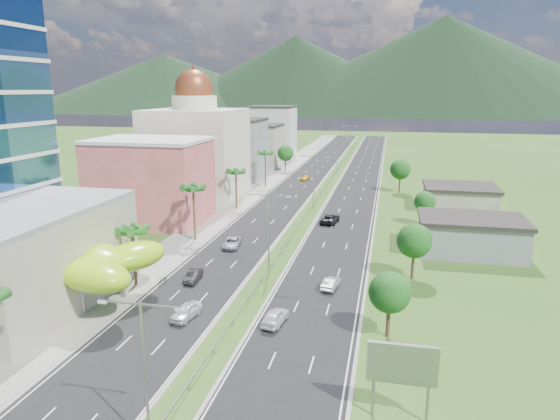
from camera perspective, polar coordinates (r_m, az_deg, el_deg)
The scene contains 37 objects.
ground at distance 59.67m, azimuth -3.59°, elevation -10.48°, with size 500.00×500.00×0.00m, color #2D5119.
road_left at distance 146.13m, azimuth 3.30°, elevation 4.03°, with size 11.00×260.00×0.04m, color black.
road_right at distance 144.55m, azimuth 9.20°, elevation 3.77°, with size 11.00×260.00×0.04m, color black.
sidewalk_left at distance 147.91m, azimuth -0.34°, elevation 4.18°, with size 7.00×260.00×0.12m, color gray.
median_guardrail at distance 127.43m, azimuth 5.34°, elevation 2.84°, with size 0.10×216.06×0.76m.
streetlight_median_a at distance 35.89m, azimuth -15.25°, elevation -16.27°, with size 6.04×0.25×11.00m.
streetlight_median_b at distance 66.50m, azimuth -1.31°, elevation -1.72°, with size 6.04×0.25×11.00m.
streetlight_median_c at distance 104.90m, azimuth 3.89°, elevation 3.94°, with size 6.04×0.25×11.00m.
streetlight_median_d at distance 149.11m, azimuth 6.52°, elevation 6.77°, with size 6.04×0.25×11.00m.
streetlight_median_e at distance 193.69m, azimuth 7.95°, elevation 8.29°, with size 6.04×0.25×11.00m.
lime_canopy at distance 62.86m, azimuth -22.62°, elevation -5.40°, with size 18.00×15.00×7.40m.
pink_shophouse at distance 96.24m, azimuth -14.54°, elevation 3.11°, with size 20.00×15.00×15.00m, color #C2514F.
domed_building at distance 116.41m, azimuth -9.55°, elevation 7.04°, with size 20.00×20.00×28.70m.
midrise_grey at distance 139.84m, azimuth -5.29°, elevation 6.86°, with size 16.00×15.00×16.00m, color gray.
midrise_beige at distance 160.96m, azimuth -2.89°, elevation 7.25°, with size 16.00×15.00×13.00m, color #A59A87.
midrise_white at distance 182.90m, azimuth -0.98°, elevation 8.82°, with size 16.00×15.00×18.00m, color silver.
billboard at distance 39.69m, azimuth 13.78°, elevation -16.95°, with size 5.20×0.35×6.20m.
shed_near at distance 81.30m, azimuth 20.97°, elevation -2.89°, with size 15.00×10.00×5.00m, color gray.
shed_far at distance 110.52m, azimuth 19.83°, elevation 1.25°, with size 14.00×12.00×4.40m, color #A59A87.
palm_tree_b at distance 64.76m, azimuth -16.50°, elevation -2.43°, with size 3.60×3.60×8.10m.
palm_tree_c at distance 81.96m, azimuth -9.89°, elevation 2.28°, with size 3.60×3.60×9.60m.
palm_tree_d at distance 103.41m, azimuth -5.07°, elevation 4.22°, with size 3.60×3.60×8.60m.
palm_tree_e at distance 127.11m, azimuth -1.69°, elevation 6.38°, with size 3.60×3.60×9.40m.
leafy_tree_lfar at distance 151.63m, azimuth 0.63°, elevation 6.52°, with size 4.90×4.90×8.05m.
leafy_tree_ra at distance 51.17m, azimuth 12.43°, elevation -9.20°, with size 4.20×4.20×6.90m.
leafy_tree_rb at distance 67.18m, azimuth 15.10°, elevation -3.44°, with size 4.55×4.55×7.47m.
leafy_tree_rc at distance 94.65m, azimuth 16.22°, elevation 0.90°, with size 3.85×3.85×6.33m.
leafy_tree_rd at distance 123.74m, azimuth 13.59°, elevation 4.52°, with size 4.90×4.90×8.05m.
mountain_ridge at distance 504.85m, azimuth 17.81°, elevation 10.23°, with size 860.00×140.00×90.00m, color black, non-canonical shape.
car_white_near_left at distance 56.34m, azimuth -10.71°, elevation -11.32°, with size 1.83×4.54×1.55m, color silver.
car_dark_left at distance 66.34m, azimuth -9.86°, elevation -7.43°, with size 1.49×4.28×1.41m, color black.
car_silver_mid_left at distance 79.21m, azimuth -5.50°, elevation -3.75°, with size 2.46×5.34×1.48m, color #A3A4AB.
car_yellow_far_left at distance 137.29m, azimuth 2.87°, elevation 3.68°, with size 1.75×4.30×1.25m, color gold.
car_white_near_right at distance 54.19m, azimuth -0.57°, elevation -12.09°, with size 1.88×4.67×1.59m, color white.
car_silver_right at distance 63.45m, azimuth 5.82°, elevation -8.30°, with size 1.47×4.22×1.39m, color #B3B7BC.
car_dark_far_right at distance 93.57m, azimuth 5.72°, elevation -0.98°, with size 2.73×5.92×1.64m, color black.
motorcycle at distance 66.24m, azimuth -13.22°, elevation -7.68°, with size 0.61×2.02×1.29m, color black.
Camera 1 is at (15.30, -52.28, 24.35)m, focal length 32.00 mm.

